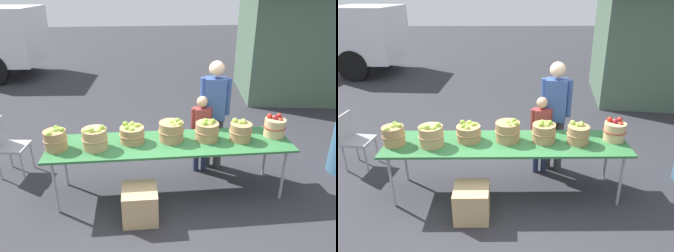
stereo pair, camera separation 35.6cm
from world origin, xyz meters
The scene contains 14 objects.
ground_plane centered at (0.00, 0.00, 0.00)m, with size 40.00×40.00×0.00m, color #2D2D33.
market_table centered at (0.00, 0.00, 0.72)m, with size 3.10×0.76×0.75m.
apple_basket_green_0 centered at (-1.41, -0.03, 0.88)m, with size 0.29×0.29×0.28m.
apple_basket_green_1 centered at (-0.94, -0.07, 0.89)m, with size 0.32×0.32×0.31m.
apple_basket_green_2 centered at (-0.48, 0.08, 0.86)m, with size 0.33×0.33×0.25m.
apple_basket_green_3 centered at (0.02, 0.06, 0.88)m, with size 0.33×0.33×0.30m.
apple_basket_green_4 centered at (0.48, 0.04, 0.88)m, with size 0.32×0.32×0.29m.
apple_basket_green_5 centered at (0.91, -0.01, 0.87)m, with size 0.30×0.30×0.28m.
apple_basket_red_0 centered at (1.40, 0.07, 0.88)m, with size 0.29×0.29×0.30m.
vendor_adult centered at (0.71, 0.61, 0.97)m, with size 0.43×0.28×1.66m.
child_customer centered at (0.51, 0.52, 0.70)m, with size 0.31×0.18×1.19m.
food_kiosk centered at (3.81, 4.09, 1.38)m, with size 3.89×3.39×2.74m.
folding_chair centered at (-2.30, 0.70, 0.51)m, with size 0.45×0.45×0.86m.
produce_crate centered at (-0.42, -0.52, 0.21)m, with size 0.41×0.41×0.41m, color tan.
Camera 1 is at (-0.40, -3.64, 2.59)m, focal length 34.12 mm.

